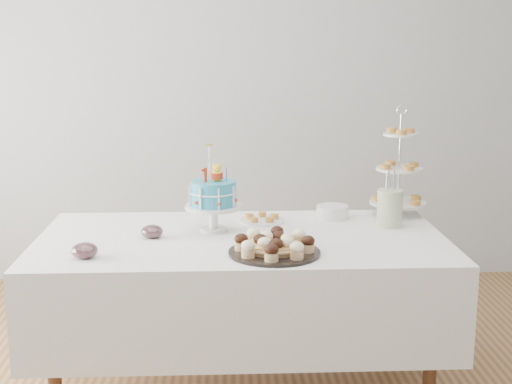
{
  "coord_description": "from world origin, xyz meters",
  "views": [
    {
      "loc": [
        -0.08,
        -2.94,
        1.67
      ],
      "look_at": [
        0.07,
        0.3,
        0.98
      ],
      "focal_mm": 50.0,
      "sensor_mm": 36.0,
      "label": 1
    }
  ],
  "objects_px": {
    "cupcake_tray": "(274,244)",
    "jam_bowl_a": "(85,251)",
    "tiered_stand": "(399,170)",
    "plate_stack": "(332,212)",
    "pie": "(273,247)",
    "table": "(242,282)",
    "utensil_pitcher": "(390,207)",
    "birthday_cake": "(213,208)",
    "pastry_plate": "(262,219)",
    "jam_bowl_b": "(152,232)"
  },
  "relations": [
    {
      "from": "cupcake_tray",
      "to": "jam_bowl_a",
      "type": "height_order",
      "value": "cupcake_tray"
    },
    {
      "from": "tiered_stand",
      "to": "plate_stack",
      "type": "height_order",
      "value": "tiered_stand"
    },
    {
      "from": "pie",
      "to": "table",
      "type": "bearing_deg",
      "value": 116.24
    },
    {
      "from": "table",
      "to": "plate_stack",
      "type": "height_order",
      "value": "plate_stack"
    },
    {
      "from": "jam_bowl_a",
      "to": "utensil_pitcher",
      "type": "height_order",
      "value": "utensil_pitcher"
    },
    {
      "from": "birthday_cake",
      "to": "pie",
      "type": "distance_m",
      "value": 0.46
    },
    {
      "from": "pastry_plate",
      "to": "pie",
      "type": "bearing_deg",
      "value": -87.97
    },
    {
      "from": "table",
      "to": "tiered_stand",
      "type": "bearing_deg",
      "value": 25.46
    },
    {
      "from": "birthday_cake",
      "to": "cupcake_tray",
      "type": "height_order",
      "value": "birthday_cake"
    },
    {
      "from": "pie",
      "to": "birthday_cake",
      "type": "bearing_deg",
      "value": 125.43
    },
    {
      "from": "table",
      "to": "pastry_plate",
      "type": "bearing_deg",
      "value": 68.33
    },
    {
      "from": "pie",
      "to": "jam_bowl_b",
      "type": "distance_m",
      "value": 0.61
    },
    {
      "from": "pastry_plate",
      "to": "tiered_stand",
      "type": "bearing_deg",
      "value": 9.41
    },
    {
      "from": "cupcake_tray",
      "to": "plate_stack",
      "type": "xyz_separation_m",
      "value": [
        0.35,
        0.63,
        -0.01
      ]
    },
    {
      "from": "tiered_stand",
      "to": "plate_stack",
      "type": "relative_size",
      "value": 3.47
    },
    {
      "from": "tiered_stand",
      "to": "jam_bowl_b",
      "type": "relative_size",
      "value": 5.6
    },
    {
      "from": "birthday_cake",
      "to": "cupcake_tray",
      "type": "distance_m",
      "value": 0.48
    },
    {
      "from": "utensil_pitcher",
      "to": "tiered_stand",
      "type": "bearing_deg",
      "value": 53.71
    },
    {
      "from": "cupcake_tray",
      "to": "jam_bowl_b",
      "type": "height_order",
      "value": "cupcake_tray"
    },
    {
      "from": "pastry_plate",
      "to": "jam_bowl_a",
      "type": "relative_size",
      "value": 2.05
    },
    {
      "from": "table",
      "to": "utensil_pitcher",
      "type": "xyz_separation_m",
      "value": [
        0.74,
        0.16,
        0.33
      ]
    },
    {
      "from": "pie",
      "to": "jam_bowl_a",
      "type": "xyz_separation_m",
      "value": [
        -0.81,
        -0.04,
        0.01
      ]
    },
    {
      "from": "birthday_cake",
      "to": "jam_bowl_b",
      "type": "xyz_separation_m",
      "value": [
        -0.29,
        -0.11,
        -0.09
      ]
    },
    {
      "from": "plate_stack",
      "to": "jam_bowl_b",
      "type": "bearing_deg",
      "value": -159.34
    },
    {
      "from": "utensil_pitcher",
      "to": "pastry_plate",
      "type": "bearing_deg",
      "value": 155.58
    },
    {
      "from": "plate_stack",
      "to": "utensil_pitcher",
      "type": "distance_m",
      "value": 0.32
    },
    {
      "from": "cupcake_tray",
      "to": "pie",
      "type": "bearing_deg",
      "value": 100.28
    },
    {
      "from": "tiered_stand",
      "to": "plate_stack",
      "type": "xyz_separation_m",
      "value": [
        -0.36,
        -0.06,
        -0.21
      ]
    },
    {
      "from": "tiered_stand",
      "to": "pastry_plate",
      "type": "relative_size",
      "value": 2.51
    },
    {
      "from": "jam_bowl_a",
      "to": "jam_bowl_b",
      "type": "relative_size",
      "value": 1.09
    },
    {
      "from": "pie",
      "to": "jam_bowl_a",
      "type": "bearing_deg",
      "value": -176.96
    },
    {
      "from": "jam_bowl_a",
      "to": "jam_bowl_b",
      "type": "height_order",
      "value": "jam_bowl_a"
    },
    {
      "from": "birthday_cake",
      "to": "pastry_plate",
      "type": "relative_size",
      "value": 1.82
    },
    {
      "from": "plate_stack",
      "to": "jam_bowl_a",
      "type": "distance_m",
      "value": 1.33
    },
    {
      "from": "pie",
      "to": "cupcake_tray",
      "type": "bearing_deg",
      "value": -79.72
    },
    {
      "from": "cupcake_tray",
      "to": "utensil_pitcher",
      "type": "xyz_separation_m",
      "value": [
        0.61,
        0.45,
        0.06
      ]
    },
    {
      "from": "pie",
      "to": "jam_bowl_a",
      "type": "distance_m",
      "value": 0.81
    },
    {
      "from": "pie",
      "to": "tiered_stand",
      "type": "relative_size",
      "value": 0.48
    },
    {
      "from": "plate_stack",
      "to": "pastry_plate",
      "type": "xyz_separation_m",
      "value": [
        -0.37,
        -0.06,
        -0.02
      ]
    },
    {
      "from": "jam_bowl_a",
      "to": "pie",
      "type": "bearing_deg",
      "value": 3.04
    },
    {
      "from": "table",
      "to": "utensil_pitcher",
      "type": "bearing_deg",
      "value": 12.14
    },
    {
      "from": "cupcake_tray",
      "to": "jam_bowl_a",
      "type": "bearing_deg",
      "value": -178.59
    },
    {
      "from": "pastry_plate",
      "to": "jam_bowl_b",
      "type": "xyz_separation_m",
      "value": [
        -0.53,
        -0.28,
        0.01
      ]
    },
    {
      "from": "pastry_plate",
      "to": "jam_bowl_b",
      "type": "distance_m",
      "value": 0.6
    },
    {
      "from": "pie",
      "to": "utensil_pitcher",
      "type": "relative_size",
      "value": 0.99
    },
    {
      "from": "pastry_plate",
      "to": "jam_bowl_a",
      "type": "bearing_deg",
      "value": -143.32
    },
    {
      "from": "jam_bowl_b",
      "to": "utensil_pitcher",
      "type": "distance_m",
      "value": 1.17
    },
    {
      "from": "table",
      "to": "plate_stack",
      "type": "relative_size",
      "value": 11.46
    },
    {
      "from": "birthday_cake",
      "to": "utensil_pitcher",
      "type": "xyz_separation_m",
      "value": [
        0.87,
        0.05,
        -0.01
      ]
    },
    {
      "from": "table",
      "to": "birthday_cake",
      "type": "relative_size",
      "value": 4.55
    }
  ]
}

